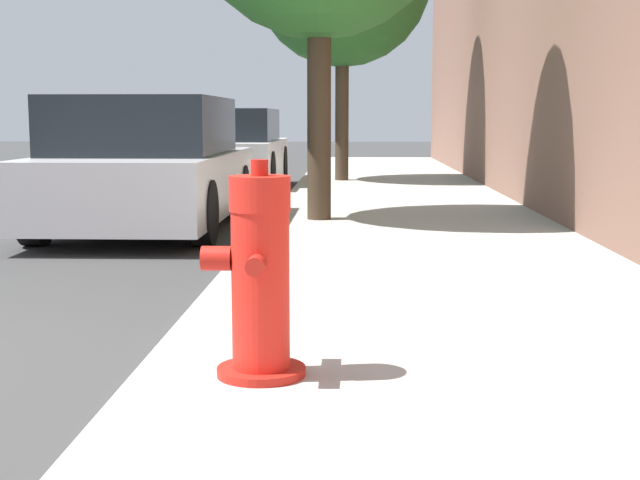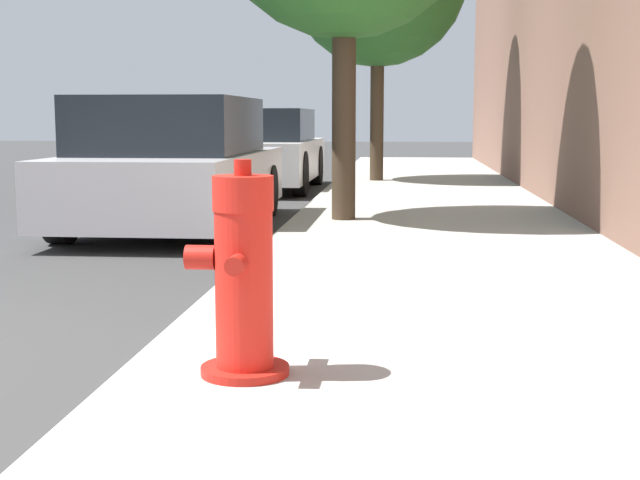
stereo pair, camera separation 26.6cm
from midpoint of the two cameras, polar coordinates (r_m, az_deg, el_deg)
sidewalk_slab at (r=3.72m, az=8.78°, el=-9.35°), size 2.92×40.00×0.12m
fire_hydrant at (r=3.56m, az=-6.03°, el=-2.53°), size 0.41×0.43×0.87m
parked_car_near at (r=9.38m, az=-11.76°, el=4.59°), size 1.73×3.99×1.36m
parked_car_mid at (r=14.35m, az=-6.73°, el=5.70°), size 1.82×3.82×1.29m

